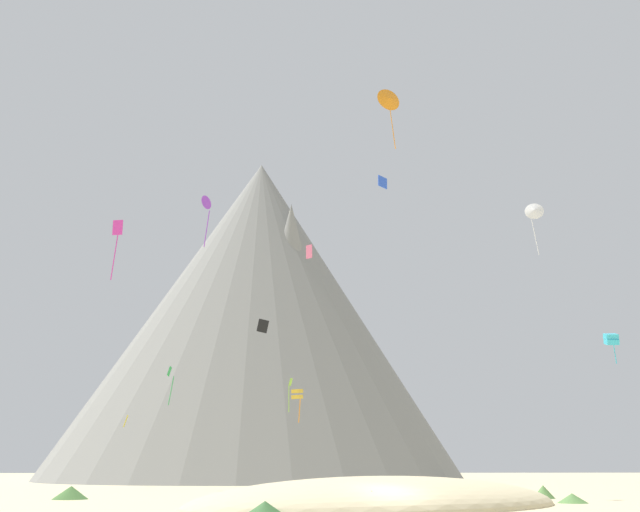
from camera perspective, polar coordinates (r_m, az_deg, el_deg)
The scene contains 21 objects.
dune_foreground_right at distance 40.29m, azimuth 5.42°, elevation -20.07°, with size 24.09×13.31×3.30m, color beige.
dune_midground at distance 61.55m, azimuth 5.98°, elevation -18.99°, with size 12.55×19.23×2.63m, color #C6B284.
bush_near_left at distance 52.23m, azimuth -20.00°, elevation -17.99°, with size 2.44×2.44×0.87m, color #477238.
bush_scatter_east at distance 52.99m, azimuth 18.08°, elevation -18.13°, with size 1.55×1.55×0.89m, color #568442.
bush_low_patch at distance 38.54m, azimuth -2.10°, elevation -19.49°, with size 1.85×1.85×1.06m, color #568442.
bush_ridge_crest at distance 33.88m, azimuth 4.34°, elevation -19.77°, with size 1.88×1.88×1.08m, color #568442.
bush_near_right at distance 47.08m, azimuth 20.23°, elevation -18.36°, with size 1.85×1.85×0.57m, color #568442.
bush_mid_center at distance 31.03m, azimuth -4.60°, elevation -20.32°, with size 2.30×2.30×0.76m, color #386633.
rock_massif at distance 117.19m, azimuth -5.02°, elevation -4.78°, with size 91.31×91.31×54.72m.
kite_cyan_low at distance 71.78m, azimuth 23.04°, elevation -6.39°, with size 1.30×1.38×2.99m.
kite_orange_high at distance 73.33m, azimuth 5.76°, elevation 12.83°, with size 2.62×1.35×6.93m.
kite_black_mid at distance 70.22m, azimuth -4.78°, elevation -5.81°, with size 1.27×0.30×1.50m.
kite_yellow_low at distance 84.48m, azimuth -15.84°, elevation -13.06°, with size 0.52×0.70×1.38m.
kite_white_high at distance 80.49m, azimuth 17.38°, elevation 3.58°, with size 2.19×1.34×6.26m.
kite_rainbow_mid at distance 58.62m, azimuth -0.91°, elevation 0.37°, with size 0.53×0.67×1.19m.
kite_lime_low at distance 77.94m, azimuth -2.51°, elevation -10.88°, with size 0.49×0.80×3.73m.
kite_violet_mid at distance 65.44m, azimuth -9.53°, elevation 4.30°, with size 1.19×1.36×5.11m.
kite_gold_low at distance 62.92m, azimuth -1.90°, elevation -11.43°, with size 1.09×1.10×2.98m.
kite_blue_mid at distance 60.63m, azimuth 5.22°, elevation 6.14°, with size 0.93×0.76×1.25m.
kite_green_low at distance 71.00m, azimuth -12.36°, elevation -9.87°, with size 0.69×0.71×3.82m.
kite_magenta_mid at distance 58.35m, azimuth -16.53°, elevation 1.70°, with size 0.94×0.77×5.14m.
Camera 1 is at (-5.84, -33.18, 2.18)m, focal length 38.51 mm.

